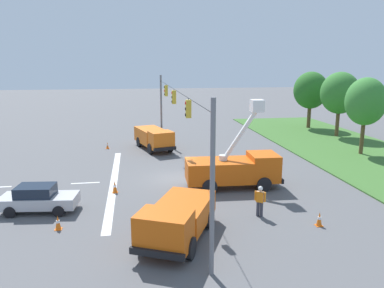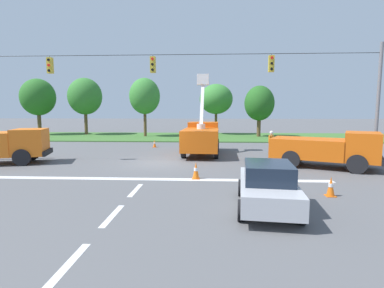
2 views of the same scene
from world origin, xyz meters
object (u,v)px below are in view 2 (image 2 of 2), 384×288
(tree_far_east, at_px, (259,103))
(road_worker, at_px, (271,141))
(traffic_cone_foreground_right, at_px, (331,187))
(traffic_cone_mid_right, at_px, (196,170))
(tree_west, at_px, (85,96))
(tree_centre, at_px, (145,96))
(sedan_silver, at_px, (267,185))
(tree_east, at_px, (216,99))
(utility_truck_support_far, at_px, (327,148))
(traffic_cone_foreground_left, at_px, (285,145))
(traffic_cone_mid_left, at_px, (155,143))
(tree_far_west, at_px, (38,97))
(utility_truck_bucket_lift, at_px, (202,136))

(tree_far_east, height_order, road_worker, tree_far_east)
(traffic_cone_foreground_right, relative_size, traffic_cone_mid_right, 0.93)
(tree_west, distance_m, tree_centre, 8.68)
(sedan_silver, height_order, road_worker, road_worker)
(tree_east, bearing_deg, traffic_cone_mid_right, -93.59)
(utility_truck_support_far, distance_m, road_worker, 5.35)
(tree_east, height_order, road_worker, tree_east)
(sedan_silver, distance_m, traffic_cone_foreground_right, 3.15)
(tree_west, bearing_deg, traffic_cone_foreground_left, -31.51)
(tree_far_east, distance_m, utility_truck_support_far, 19.64)
(sedan_silver, bearing_deg, traffic_cone_foreground_right, 29.93)
(tree_east, distance_m, traffic_cone_foreground_left, 16.85)
(utility_truck_support_far, relative_size, traffic_cone_foreground_left, 8.06)
(traffic_cone_foreground_right, distance_m, traffic_cone_mid_left, 17.54)
(road_worker, xyz_separation_m, traffic_cone_foreground_left, (1.71, 2.70, -0.61))
(tree_far_west, xyz_separation_m, traffic_cone_foreground_left, (28.46, -13.20, -4.56))
(tree_far_west, xyz_separation_m, traffic_cone_mid_right, (21.51, -24.09, -4.54))
(tree_centre, distance_m, tree_far_east, 13.92)
(tree_east, bearing_deg, traffic_cone_foreground_left, -70.98)
(tree_far_west, xyz_separation_m, traffic_cone_foreground_right, (26.77, -26.75, -4.57))
(sedan_silver, relative_size, traffic_cone_foreground_left, 5.72)
(traffic_cone_mid_left, bearing_deg, traffic_cone_foreground_right, -57.50)
(tree_east, bearing_deg, tree_far_west, -174.60)
(tree_far_east, xyz_separation_m, utility_truck_support_far, (0.62, -19.40, -2.99))
(utility_truck_bucket_lift, xyz_separation_m, traffic_cone_foreground_left, (6.84, 2.75, -0.99))
(tree_far_east, bearing_deg, tree_east, 144.87)
(utility_truck_bucket_lift, distance_m, traffic_cone_mid_left, 5.94)
(tree_far_west, height_order, tree_far_east, tree_far_west)
(utility_truck_support_far, bearing_deg, traffic_cone_foreground_left, 93.19)
(tree_east, relative_size, traffic_cone_foreground_right, 8.80)
(utility_truck_bucket_lift, xyz_separation_m, utility_truck_support_far, (7.27, -4.86, -0.27))
(tree_far_west, bearing_deg, tree_far_east, -2.84)
(tree_west, bearing_deg, tree_far_east, -5.06)
(tree_east, bearing_deg, sedan_silver, -88.30)
(sedan_silver, xyz_separation_m, traffic_cone_mid_left, (-6.72, 16.35, -0.45))
(tree_east, height_order, traffic_cone_foreground_right, tree_east)
(tree_far_west, bearing_deg, utility_truck_bucket_lift, -36.41)
(sedan_silver, bearing_deg, tree_west, 122.02)
(tree_east, relative_size, traffic_cone_mid_left, 9.79)
(tree_west, height_order, utility_truck_support_far, tree_west)
(tree_west, relative_size, tree_centre, 1.04)
(sedan_silver, height_order, traffic_cone_foreground_right, sedan_silver)
(sedan_silver, xyz_separation_m, traffic_cone_foreground_right, (2.71, 1.56, -0.41))
(utility_truck_support_far, bearing_deg, traffic_cone_foreground_right, -109.62)
(tree_west, height_order, traffic_cone_mid_right, tree_west)
(tree_west, relative_size, road_worker, 4.22)
(traffic_cone_mid_left, bearing_deg, traffic_cone_foreground_left, -6.40)
(tree_far_west, relative_size, road_worker, 4.15)
(traffic_cone_foreground_right, bearing_deg, sedan_silver, -150.07)
(road_worker, bearing_deg, utility_truck_support_far, -66.51)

